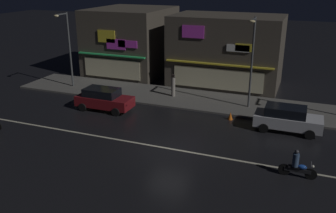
{
  "coord_description": "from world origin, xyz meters",
  "views": [
    {
      "loc": [
        6.98,
        -18.21,
        9.76
      ],
      "look_at": [
        -1.14,
        2.73,
        1.6
      ],
      "focal_mm": 38.97,
      "sensor_mm": 36.0,
      "label": 1
    }
  ],
  "objects_px": {
    "pedestrian_on_sidewalk": "(173,86)",
    "motorcycle_lead": "(297,166)",
    "parked_car_near_kerb": "(104,99)",
    "parked_car_trailing": "(287,118)",
    "streetlamp_west": "(68,44)",
    "streetlamp_mid": "(252,56)",
    "traffic_cone": "(230,116)"
  },
  "relations": [
    {
      "from": "parked_car_near_kerb",
      "to": "traffic_cone",
      "type": "height_order",
      "value": "parked_car_near_kerb"
    },
    {
      "from": "streetlamp_west",
      "to": "pedestrian_on_sidewalk",
      "type": "relative_size",
      "value": 3.51
    },
    {
      "from": "streetlamp_mid",
      "to": "parked_car_near_kerb",
      "type": "distance_m",
      "value": 11.49
    },
    {
      "from": "streetlamp_mid",
      "to": "motorcycle_lead",
      "type": "relative_size",
      "value": 3.58
    },
    {
      "from": "pedestrian_on_sidewalk",
      "to": "parked_car_near_kerb",
      "type": "bearing_deg",
      "value": 81.69
    },
    {
      "from": "parked_car_trailing",
      "to": "parked_car_near_kerb",
      "type": "bearing_deg",
      "value": 3.75
    },
    {
      "from": "pedestrian_on_sidewalk",
      "to": "motorcycle_lead",
      "type": "bearing_deg",
      "value": 168.54
    },
    {
      "from": "streetlamp_west",
      "to": "parked_car_near_kerb",
      "type": "xyz_separation_m",
      "value": [
        5.67,
        -3.81,
        -3.19
      ]
    },
    {
      "from": "streetlamp_west",
      "to": "streetlamp_mid",
      "type": "bearing_deg",
      "value": 0.77
    },
    {
      "from": "pedestrian_on_sidewalk",
      "to": "parked_car_near_kerb",
      "type": "relative_size",
      "value": 0.44
    },
    {
      "from": "parked_car_near_kerb",
      "to": "parked_car_trailing",
      "type": "xyz_separation_m",
      "value": [
        13.3,
        0.87,
        0.0
      ]
    },
    {
      "from": "streetlamp_mid",
      "to": "parked_car_trailing",
      "type": "xyz_separation_m",
      "value": [
        3.06,
        -3.15,
        -3.3
      ]
    },
    {
      "from": "streetlamp_west",
      "to": "traffic_cone",
      "type": "xyz_separation_m",
      "value": [
        15.1,
        -2.34,
        -3.79
      ]
    },
    {
      "from": "pedestrian_on_sidewalk",
      "to": "parked_car_near_kerb",
      "type": "distance_m",
      "value": 6.05
    },
    {
      "from": "streetlamp_west",
      "to": "streetlamp_mid",
      "type": "height_order",
      "value": "streetlamp_mid"
    },
    {
      "from": "parked_car_trailing",
      "to": "traffic_cone",
      "type": "distance_m",
      "value": 3.96
    },
    {
      "from": "streetlamp_west",
      "to": "parked_car_trailing",
      "type": "distance_m",
      "value": 19.46
    },
    {
      "from": "streetlamp_mid",
      "to": "traffic_cone",
      "type": "distance_m",
      "value": 4.73
    },
    {
      "from": "streetlamp_west",
      "to": "streetlamp_mid",
      "type": "distance_m",
      "value": 15.91
    },
    {
      "from": "traffic_cone",
      "to": "streetlamp_west",
      "type": "bearing_deg",
      "value": 171.18
    },
    {
      "from": "streetlamp_mid",
      "to": "traffic_cone",
      "type": "xyz_separation_m",
      "value": [
        -0.81,
        -2.56,
        -3.9
      ]
    },
    {
      "from": "pedestrian_on_sidewalk",
      "to": "motorcycle_lead",
      "type": "distance_m",
      "value": 14.18
    },
    {
      "from": "parked_car_near_kerb",
      "to": "motorcycle_lead",
      "type": "relative_size",
      "value": 2.26
    },
    {
      "from": "streetlamp_mid",
      "to": "traffic_cone",
      "type": "height_order",
      "value": "streetlamp_mid"
    },
    {
      "from": "parked_car_near_kerb",
      "to": "parked_car_trailing",
      "type": "bearing_deg",
      "value": -176.25
    },
    {
      "from": "traffic_cone",
      "to": "motorcycle_lead",
      "type": "bearing_deg",
      "value": -53.86
    },
    {
      "from": "streetlamp_west",
      "to": "motorcycle_lead",
      "type": "bearing_deg",
      "value": -24.12
    },
    {
      "from": "streetlamp_west",
      "to": "motorcycle_lead",
      "type": "xyz_separation_m",
      "value": [
        19.89,
        -8.9,
        -3.43
      ]
    },
    {
      "from": "streetlamp_mid",
      "to": "traffic_cone",
      "type": "bearing_deg",
      "value": -107.62
    },
    {
      "from": "parked_car_trailing",
      "to": "motorcycle_lead",
      "type": "height_order",
      "value": "parked_car_trailing"
    },
    {
      "from": "parked_car_trailing",
      "to": "pedestrian_on_sidewalk",
      "type": "bearing_deg",
      "value": -21.77
    },
    {
      "from": "streetlamp_mid",
      "to": "pedestrian_on_sidewalk",
      "type": "bearing_deg",
      "value": 174.58
    }
  ]
}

